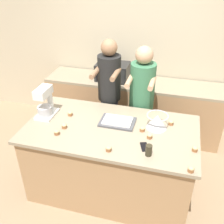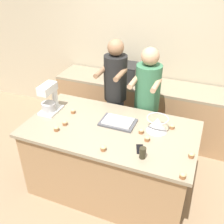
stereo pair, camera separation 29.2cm
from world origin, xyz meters
The scene contains 21 objects.
ground_plane centered at (0.00, 0.00, 0.00)m, with size 16.00×16.00×0.00m, color #937A5B.
back_wall centered at (0.00, 1.72, 1.35)m, with size 10.00×0.06×2.70m.
island_counter centered at (0.00, 0.00, 0.47)m, with size 1.96×1.06×0.94m.
back_counter centered at (0.00, 1.37, 0.46)m, with size 2.80×0.60×0.91m.
person_left centered at (-0.22, 0.72, 0.93)m, with size 0.32×0.49×1.74m.
person_right centered at (0.23, 0.72, 0.89)m, with size 0.34×0.50×1.69m.
stand_mixer centered at (-0.83, 0.06, 1.10)m, with size 0.20×0.30×0.37m.
mixing_bowl centered at (0.50, 0.14, 1.02)m, with size 0.24×0.24×0.17m.
baking_tray centered at (0.05, 0.12, 0.95)m, with size 0.40×0.28×0.04m.
microwave_oven centered at (-0.34, 1.37, 1.04)m, with size 0.50×0.36×0.26m.
cell_phone centered at (0.42, -0.25, 0.94)m, with size 0.11×0.16×0.01m.
drinking_glass centered at (0.48, -0.36, 1.00)m, with size 0.07×0.07×0.12m.
cupcake_0 centered at (0.09, -0.39, 0.97)m, with size 0.06×0.06×0.06m.
cupcake_1 centered at (0.88, -0.48, 0.97)m, with size 0.06×0.06×0.06m.
cupcake_2 centered at (-0.55, 0.13, 0.97)m, with size 0.06×0.06×0.06m.
cupcake_3 centered at (0.92, -0.17, 0.97)m, with size 0.06×0.06×0.06m.
cupcake_4 centered at (-0.51, -0.14, 0.97)m, with size 0.06×0.06×0.06m.
cupcake_5 centered at (0.65, 0.25, 0.97)m, with size 0.06×0.06×0.06m.
cupcake_6 centered at (0.36, 0.03, 0.97)m, with size 0.06×0.06×0.06m.
cupcake_7 centered at (0.45, -0.08, 0.97)m, with size 0.06×0.06×0.06m.
cupcake_8 centered at (-0.54, -0.27, 0.97)m, with size 0.06×0.06×0.06m.
Camera 1 is at (0.65, -2.36, 2.63)m, focal length 42.00 mm.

